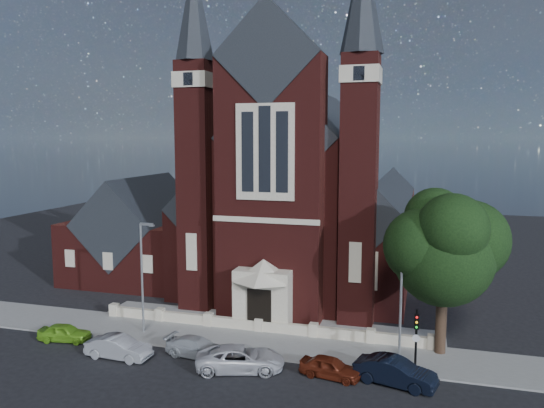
% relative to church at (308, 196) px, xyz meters
% --- Properties ---
extents(ground, '(120.00, 120.00, 0.00)m').
position_rel_church_xyz_m(ground, '(0.00, -7.94, -8.19)').
color(ground, black).
rests_on(ground, ground).
extents(pavement_strip, '(60.00, 5.00, 0.12)m').
position_rel_church_xyz_m(pavement_strip, '(0.00, -18.44, -8.19)').
color(pavement_strip, slate).
rests_on(pavement_strip, ground).
extents(forecourt_paving, '(26.00, 3.00, 0.14)m').
position_rel_church_xyz_m(forecourt_paving, '(0.00, -14.44, -8.19)').
color(forecourt_paving, slate).
rests_on(forecourt_paving, ground).
extents(forecourt_wall, '(24.00, 0.40, 0.90)m').
position_rel_church_xyz_m(forecourt_wall, '(0.00, -16.44, -8.19)').
color(forecourt_wall, '#B6A991').
rests_on(forecourt_wall, ground).
extents(church, '(20.01, 34.90, 29.20)m').
position_rel_church_xyz_m(church, '(0.00, 0.00, 0.00)').
color(church, '#461512').
rests_on(church, ground).
extents(parish_hall, '(12.00, 12.20, 10.24)m').
position_rel_church_xyz_m(parish_hall, '(-16.00, -4.94, -4.17)').
color(parish_hall, '#461512').
rests_on(parish_hall, ground).
extents(street_tree, '(6.40, 6.60, 10.70)m').
position_rel_church_xyz_m(street_tree, '(12.60, -17.23, -1.23)').
color(street_tree, black).
rests_on(street_tree, ground).
extents(street_lamp_left, '(1.16, 0.22, 8.09)m').
position_rel_church_xyz_m(street_lamp_left, '(-7.91, -18.94, -3.59)').
color(street_lamp_left, gray).
rests_on(street_lamp_left, ground).
extents(street_lamp_right, '(1.16, 0.22, 8.09)m').
position_rel_church_xyz_m(street_lamp_right, '(10.09, -18.94, -3.59)').
color(street_lamp_right, gray).
rests_on(street_lamp_right, ground).
extents(traffic_signal, '(0.28, 0.42, 4.00)m').
position_rel_church_xyz_m(traffic_signal, '(11.00, -20.52, -5.60)').
color(traffic_signal, black).
rests_on(traffic_signal, ground).
extents(car_lime_van, '(3.77, 1.98, 1.22)m').
position_rel_church_xyz_m(car_lime_van, '(-12.48, -21.84, -7.57)').
color(car_lime_van, '#6DB223').
rests_on(car_lime_van, ground).
extents(car_silver_a, '(4.36, 1.65, 1.42)m').
position_rel_church_xyz_m(car_silver_a, '(-7.29, -23.31, -7.48)').
color(car_silver_a, gray).
rests_on(car_silver_a, ground).
extents(car_silver_b, '(4.42, 2.18, 1.24)m').
position_rel_church_xyz_m(car_silver_b, '(-2.55, -21.69, -7.57)').
color(car_silver_b, '#AFB4B8').
rests_on(car_silver_b, ground).
extents(car_white_suv, '(5.84, 3.89, 1.49)m').
position_rel_church_xyz_m(car_white_suv, '(0.79, -22.84, -7.44)').
color(car_white_suv, silver).
rests_on(car_white_suv, ground).
extents(car_dark_red, '(3.86, 2.09, 1.25)m').
position_rel_church_xyz_m(car_dark_red, '(6.21, -22.28, -7.56)').
color(car_dark_red, '#5F1F10').
rests_on(car_dark_red, ground).
extents(car_navy, '(4.93, 2.71, 1.54)m').
position_rel_church_xyz_m(car_navy, '(9.92, -22.20, -7.42)').
color(car_navy, black).
rests_on(car_navy, ground).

